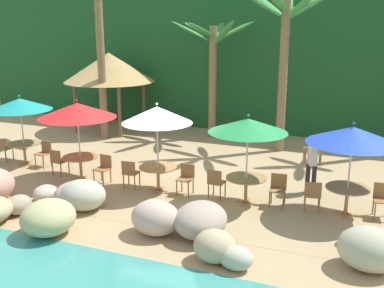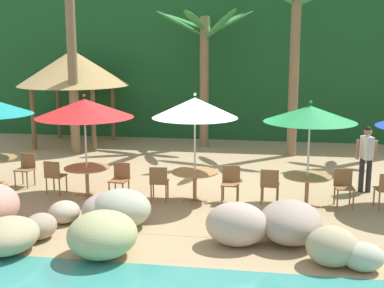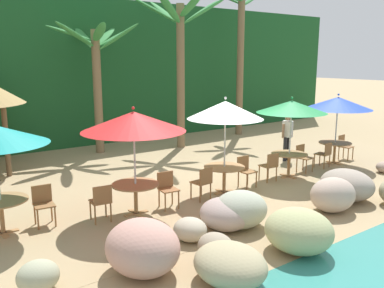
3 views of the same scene
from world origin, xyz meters
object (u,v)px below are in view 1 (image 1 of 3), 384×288
at_px(dining_table_teal, 24,147).
at_px(chair_red_inland, 58,160).
at_px(umbrella_white, 157,115).
at_px(umbrella_blue, 353,135).
at_px(chair_blue_inland, 313,194).
at_px(umbrella_green, 248,126).
at_px(dining_table_green, 246,182).
at_px(dining_table_white, 158,171).
at_px(umbrella_red, 77,110).
at_px(palapa_hut, 109,68).
at_px(palm_tree_nearest, 100,31).
at_px(chair_teal_inland, 3,148).
at_px(palm_tree_third, 286,40).
at_px(chair_white_seaward, 186,177).
at_px(waiter_in_white, 312,160).
at_px(chair_red_seaward, 104,167).
at_px(palm_tree_second, 214,56).
at_px(umbrella_teal, 20,104).
at_px(dining_table_red, 80,160).
at_px(chair_white_inland, 130,172).
at_px(chair_teal_seaward, 44,152).
at_px(chair_blue_seaward, 382,198).
at_px(chair_green_inland, 216,182).
at_px(chair_green_seaward, 278,187).
at_px(dining_table_blue, 347,192).

xyz_separation_m(dining_table_teal, chair_red_inland, (1.92, -0.64, -0.10)).
bearing_deg(umbrella_white, umbrella_blue, 2.66).
bearing_deg(umbrella_white, chair_blue_inland, 0.37).
bearing_deg(umbrella_green, dining_table_teal, 175.66).
height_order(dining_table_teal, dining_table_green, same).
relative_size(chair_red_inland, dining_table_white, 0.79).
xyz_separation_m(umbrella_red, palapa_hut, (-2.76, 6.29, 0.62)).
height_order(chair_red_inland, chair_blue_inland, same).
bearing_deg(umbrella_blue, palm_tree_nearest, 155.74).
bearing_deg(umbrella_red, umbrella_white, -0.08).
xyz_separation_m(dining_table_teal, chair_teal_inland, (-0.85, -0.11, -0.10)).
bearing_deg(palm_tree_third, chair_blue_inland, -70.92).
distance_m(chair_white_seaward, umbrella_green, 2.43).
xyz_separation_m(umbrella_green, waiter_in_white, (1.52, 1.44, -1.18)).
height_order(chair_red_seaward, palm_tree_nearest, palm_tree_nearest).
distance_m(chair_white_seaward, palm_tree_third, 6.82).
bearing_deg(palm_tree_second, umbrella_teal, -128.63).
height_order(chair_red_inland, umbrella_white, umbrella_white).
bearing_deg(dining_table_red, umbrella_teal, 167.02).
bearing_deg(dining_table_red, chair_white_inland, -5.10).
height_order(umbrella_teal, chair_teal_inland, umbrella_teal).
relative_size(chair_teal_seaward, chair_blue_inland, 1.00).
bearing_deg(dining_table_green, dining_table_teal, 175.66).
bearing_deg(palm_tree_nearest, chair_blue_seaward, -21.70).
bearing_deg(dining_table_white, umbrella_red, 179.92).
relative_size(umbrella_green, waiter_in_white, 1.45).
bearing_deg(chair_white_inland, chair_red_seaward, 171.57).
bearing_deg(chair_white_seaward, chair_white_inland, -171.85).
bearing_deg(chair_green_inland, chair_green_seaward, 6.41).
height_order(umbrella_teal, dining_table_teal, umbrella_teal).
bearing_deg(umbrella_teal, umbrella_blue, -2.15).
distance_m(chair_white_seaward, chair_green_seaward, 2.62).
relative_size(chair_white_inland, chair_blue_seaward, 1.00).
bearing_deg(umbrella_blue, umbrella_teal, 177.85).
xyz_separation_m(dining_table_teal, umbrella_white, (5.47, -0.64, 1.65)).
height_order(umbrella_red, chair_white_inland, umbrella_red).
bearing_deg(chair_blue_inland, waiter_in_white, 99.37).
xyz_separation_m(dining_table_blue, palm_tree_nearest, (-10.07, 4.54, 3.82)).
xyz_separation_m(dining_table_green, chair_green_seaward, (0.84, 0.16, -0.10)).
distance_m(dining_table_red, dining_table_green, 5.31).
xyz_separation_m(umbrella_teal, umbrella_red, (2.78, -0.64, 0.10)).
bearing_deg(chair_green_seaward, dining_table_teal, 177.10).
relative_size(chair_white_seaward, umbrella_green, 0.35).
xyz_separation_m(dining_table_green, umbrella_blue, (2.59, 0.21, 1.49)).
bearing_deg(chair_teal_inland, chair_red_inland, -10.79).
bearing_deg(chair_green_inland, chair_red_seaward, -179.77).
bearing_deg(dining_table_blue, chair_green_seaward, -178.32).
relative_size(dining_table_white, palm_tree_second, 0.23).
bearing_deg(waiter_in_white, chair_blue_inland, -80.63).
xyz_separation_m(umbrella_white, chair_white_inland, (-0.84, -0.16, -1.75)).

